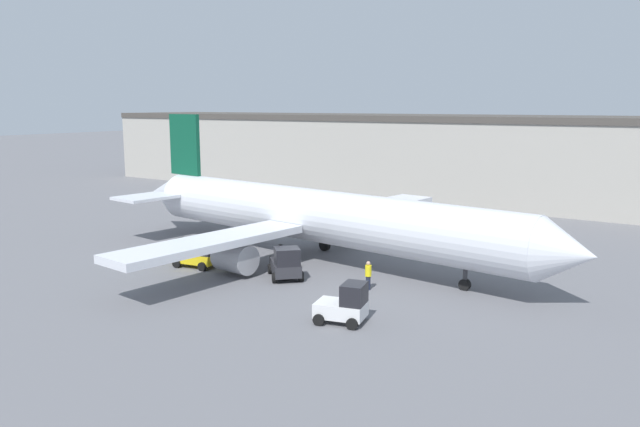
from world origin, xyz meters
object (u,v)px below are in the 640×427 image
at_px(ground_crew_worker, 368,275).
at_px(belt_loader_truck, 199,254).
at_px(baggage_tug, 345,305).
at_px(airplane, 311,216).
at_px(pushback_tug, 286,264).

distance_m(ground_crew_worker, belt_loader_truck, 12.60).
relative_size(baggage_tug, belt_loader_truck, 0.89).
bearing_deg(airplane, pushback_tug, -65.33).
xyz_separation_m(baggage_tug, pushback_tug, (-7.53, 4.95, 0.03)).
height_order(airplane, belt_loader_truck, airplane).
height_order(airplane, ground_crew_worker, airplane).
relative_size(airplane, belt_loader_truck, 12.17).
relative_size(ground_crew_worker, pushback_tug, 0.51).
distance_m(baggage_tug, pushback_tug, 9.01).
xyz_separation_m(ground_crew_worker, baggage_tug, (1.88, -5.78, 0.01)).
distance_m(airplane, pushback_tug, 6.14).
bearing_deg(baggage_tug, airplane, 118.23).
bearing_deg(ground_crew_worker, baggage_tug, -176.50).
height_order(airplane, pushback_tug, airplane).
xyz_separation_m(ground_crew_worker, belt_loader_truck, (-12.47, -1.85, -0.03)).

